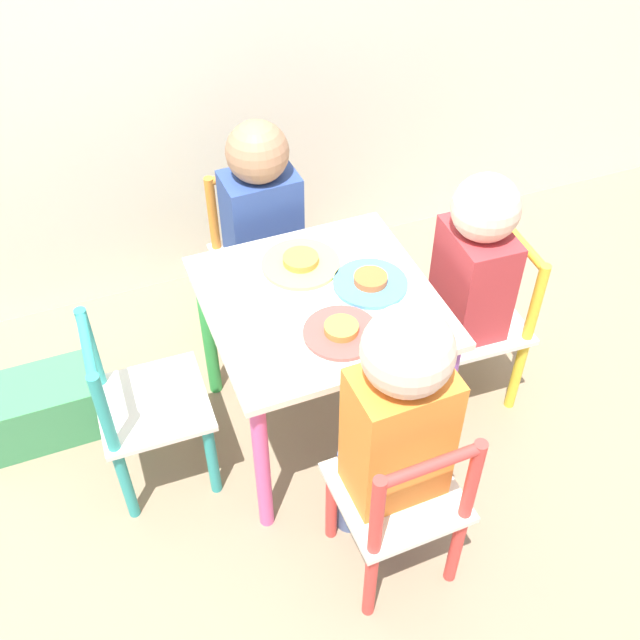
# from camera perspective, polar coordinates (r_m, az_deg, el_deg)

# --- Properties ---
(ground_plane) EXTENTS (6.00, 6.00, 0.00)m
(ground_plane) POSITION_cam_1_polar(r_m,az_deg,el_deg) (2.11, 0.00, -7.94)
(ground_plane) COLOR #8C755B
(kids_table) EXTENTS (0.53, 0.53, 0.47)m
(kids_table) POSITION_cam_1_polar(r_m,az_deg,el_deg) (1.82, 0.00, -0.18)
(kids_table) COLOR silver
(kids_table) RESTS_ON ground_plane
(chair_orange) EXTENTS (0.27, 0.27, 0.51)m
(chair_orange) POSITION_cam_1_polar(r_m,az_deg,el_deg) (2.23, -4.60, 4.59)
(chair_orange) COLOR silver
(chair_orange) RESTS_ON ground_plane
(chair_yellow) EXTENTS (0.27, 0.27, 0.51)m
(chair_yellow) POSITION_cam_1_polar(r_m,az_deg,el_deg) (2.07, 11.98, -0.24)
(chair_yellow) COLOR silver
(chair_yellow) RESTS_ON ground_plane
(chair_red) EXTENTS (0.27, 0.27, 0.51)m
(chair_red) POSITION_cam_1_polar(r_m,az_deg,el_deg) (1.67, 6.18, -13.79)
(chair_red) COLOR silver
(chair_red) RESTS_ON ground_plane
(chair_teal) EXTENTS (0.27, 0.27, 0.51)m
(chair_teal) POSITION_cam_1_polar(r_m,az_deg,el_deg) (1.87, -13.28, -6.67)
(chair_teal) COLOR silver
(chair_teal) RESTS_ON ground_plane
(child_back) EXTENTS (0.20, 0.22, 0.72)m
(child_back) POSITION_cam_1_polar(r_m,az_deg,el_deg) (2.07, -4.31, 7.59)
(child_back) COLOR #4C608E
(child_back) RESTS_ON ground_plane
(child_right) EXTENTS (0.22, 0.21, 0.72)m
(child_right) POSITION_cam_1_polar(r_m,az_deg,el_deg) (1.92, 11.18, 3.32)
(child_right) COLOR #7A6B5B
(child_right) RESTS_ON ground_plane
(child_front) EXTENTS (0.20, 0.22, 0.77)m
(child_front) POSITION_cam_1_polar(r_m,az_deg,el_deg) (1.52, 5.79, -7.62)
(child_front) COLOR #4C608E
(child_front) RESTS_ON ground_plane
(plate_back) EXTENTS (0.20, 0.20, 0.03)m
(plate_back) POSITION_cam_1_polar(r_m,az_deg,el_deg) (1.85, -1.47, 4.38)
(plate_back) COLOR #EADB66
(plate_back) RESTS_ON kids_table
(plate_right) EXTENTS (0.18, 0.18, 0.03)m
(plate_right) POSITION_cam_1_polar(r_m,az_deg,el_deg) (1.80, 3.86, 2.89)
(plate_right) COLOR #4C9EE0
(plate_right) RESTS_ON kids_table
(plate_front) EXTENTS (0.17, 0.17, 0.03)m
(plate_front) POSITION_cam_1_polar(r_m,az_deg,el_deg) (1.67, 1.63, -0.89)
(plate_front) COLOR #E54C47
(plate_front) RESTS_ON kids_table
(storage_bin) EXTENTS (0.34, 0.18, 0.18)m
(storage_bin) POSITION_cam_1_polar(r_m,az_deg,el_deg) (2.17, -20.55, -6.32)
(storage_bin) COLOR #3D8E56
(storage_bin) RESTS_ON ground_plane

